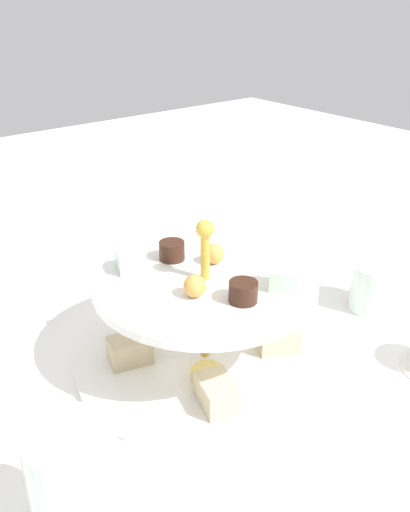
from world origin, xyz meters
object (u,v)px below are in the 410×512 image
tiered_serving_stand (205,327)px  water_glass_short_left (374,287)px  water_glass_tall_right (76,494)px  water_glass_mid_back (217,245)px

tiered_serving_stand → water_glass_short_left: tiered_serving_stand is taller
water_glass_short_left → water_glass_tall_right: bearing=-80.7°
water_glass_mid_back → water_glass_tall_right: bearing=-52.5°
tiered_serving_stand → water_glass_short_left: 0.26m
water_glass_tall_right → water_glass_mid_back: 0.49m
water_glass_tall_right → water_glass_mid_back: size_ratio=1.40×
water_glass_short_left → water_glass_mid_back: 0.24m
tiered_serving_stand → water_glass_mid_back: 0.24m
water_glass_tall_right → water_glass_short_left: 0.49m
tiered_serving_stand → water_glass_short_left: size_ratio=4.59×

